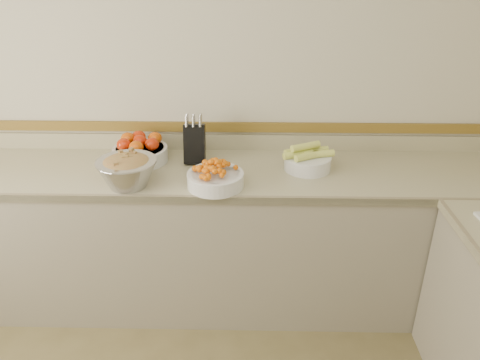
{
  "coord_description": "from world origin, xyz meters",
  "views": [
    {
      "loc": [
        0.4,
        -0.73,
        2.02
      ],
      "look_at": [
        0.35,
        1.35,
        1.0
      ],
      "focal_mm": 35.0,
      "sensor_mm": 36.0,
      "label": 1
    }
  ],
  "objects_px": {
    "corn_bowl": "(307,160)",
    "cherry_tomato_bowl": "(216,177)",
    "knife_block": "(195,142)",
    "tomato_bowl": "(140,150)",
    "rhubarb_bowl": "(127,170)"
  },
  "relations": [
    {
      "from": "corn_bowl",
      "to": "cherry_tomato_bowl",
      "type": "bearing_deg",
      "value": -155.5
    },
    {
      "from": "knife_block",
      "to": "corn_bowl",
      "type": "height_order",
      "value": "knife_block"
    },
    {
      "from": "corn_bowl",
      "to": "knife_block",
      "type": "bearing_deg",
      "value": 171.85
    },
    {
      "from": "knife_block",
      "to": "tomato_bowl",
      "type": "bearing_deg",
      "value": -179.77
    },
    {
      "from": "cherry_tomato_bowl",
      "to": "knife_block",
      "type": "bearing_deg",
      "value": 113.8
    },
    {
      "from": "tomato_bowl",
      "to": "rhubarb_bowl",
      "type": "height_order",
      "value": "rhubarb_bowl"
    },
    {
      "from": "tomato_bowl",
      "to": "corn_bowl",
      "type": "height_order",
      "value": "same"
    },
    {
      "from": "tomato_bowl",
      "to": "corn_bowl",
      "type": "bearing_deg",
      "value": -5.38
    },
    {
      "from": "knife_block",
      "to": "rhubarb_bowl",
      "type": "distance_m",
      "value": 0.46
    },
    {
      "from": "cherry_tomato_bowl",
      "to": "rhubarb_bowl",
      "type": "xyz_separation_m",
      "value": [
        -0.46,
        -0.01,
        0.04
      ]
    },
    {
      "from": "corn_bowl",
      "to": "tomato_bowl",
      "type": "bearing_deg",
      "value": 174.62
    },
    {
      "from": "knife_block",
      "to": "tomato_bowl",
      "type": "xyz_separation_m",
      "value": [
        -0.32,
        -0.0,
        -0.05
      ]
    },
    {
      "from": "rhubarb_bowl",
      "to": "tomato_bowl",
      "type": "bearing_deg",
      "value": 90.75
    },
    {
      "from": "rhubarb_bowl",
      "to": "knife_block",
      "type": "bearing_deg",
      "value": 45.88
    },
    {
      "from": "knife_block",
      "to": "tomato_bowl",
      "type": "height_order",
      "value": "knife_block"
    }
  ]
}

